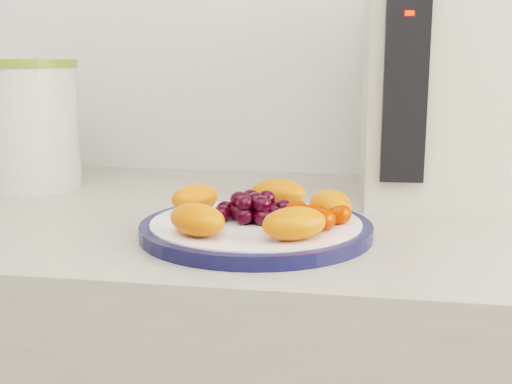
# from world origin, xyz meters

# --- Properties ---
(plate_rim) EXTENTS (0.26, 0.26, 0.01)m
(plate_rim) POSITION_xyz_m (0.04, 1.07, 0.91)
(plate_rim) COLOR #0F1238
(plate_rim) RESTS_ON counter
(plate_face) EXTENTS (0.23, 0.23, 0.02)m
(plate_face) POSITION_xyz_m (0.04, 1.07, 0.91)
(plate_face) COLOR white
(plate_face) RESTS_ON counter
(canister) EXTENTS (0.16, 0.16, 0.18)m
(canister) POSITION_xyz_m (-0.35, 1.29, 0.99)
(canister) COLOR #465E1C
(canister) RESTS_ON counter
(canister_lid) EXTENTS (0.16, 0.16, 0.01)m
(canister_lid) POSITION_xyz_m (-0.35, 1.29, 1.09)
(canister_lid) COLOR olive
(canister_lid) RESTS_ON canister
(appliance_body) EXTENTS (0.19, 0.26, 0.31)m
(appliance_body) POSITION_xyz_m (0.24, 1.33, 1.05)
(appliance_body) COLOR beige
(appliance_body) RESTS_ON counter
(appliance_panel) EXTENTS (0.05, 0.02, 0.23)m
(appliance_panel) POSITION_xyz_m (0.20, 1.20, 1.06)
(appliance_panel) COLOR black
(appliance_panel) RESTS_ON appliance_body
(appliance_led) EXTENTS (0.01, 0.01, 0.01)m
(appliance_led) POSITION_xyz_m (0.20, 1.19, 1.15)
(appliance_led) COLOR #FF0C05
(appliance_led) RESTS_ON appliance_panel
(fruit_plate) EXTENTS (0.22, 0.22, 0.03)m
(fruit_plate) POSITION_xyz_m (0.05, 1.07, 0.93)
(fruit_plate) COLOR #F0470F
(fruit_plate) RESTS_ON plate_face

